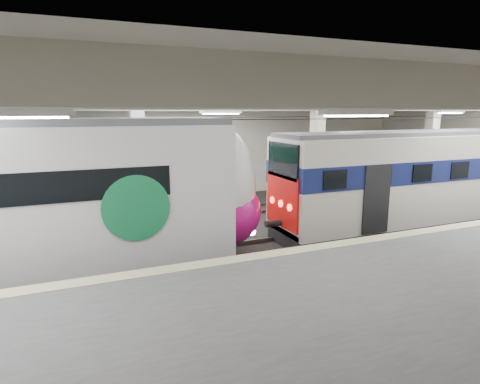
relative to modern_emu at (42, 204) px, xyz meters
name	(u,v)px	position (x,y,z in m)	size (l,w,h in m)	color
station_hall	(263,169)	(6.26, -1.74, 0.90)	(36.00, 24.00, 5.75)	black
modern_emu	(42,204)	(0.00, 0.00, 0.00)	(14.97, 3.09, 4.77)	silver
older_rer	(412,179)	(14.07, 0.00, -0.15)	(12.54, 2.77, 4.18)	beige
far_train	(2,179)	(-1.74, 5.50, -0.02)	(14.15, 3.05, 4.50)	silver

